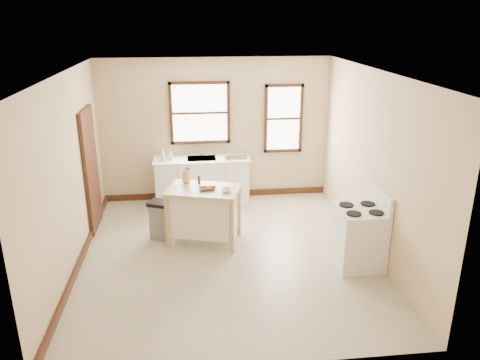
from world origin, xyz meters
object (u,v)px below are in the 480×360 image
object	(u,v)px
dish_rack	(236,155)
bowl_a	(204,189)
knife_block	(187,177)
pepper_grinder	(199,179)
gas_stove	(359,229)
trash_bin	(161,220)
bowl_b	(212,189)
soap_bottle_a	(163,155)
kitchen_island	(204,215)
bowl_c	(227,190)
soap_bottle_b	(170,155)

from	to	relation	value
dish_rack	bowl_a	distance (m)	1.85
knife_block	pepper_grinder	size ratio (longest dim) A/B	1.33
knife_block	gas_stove	bearing A→B (deg)	7.78
gas_stove	trash_bin	bearing A→B (deg)	158.01
knife_block	bowl_b	bearing A→B (deg)	-8.69
soap_bottle_a	dish_rack	xyz separation A→B (m)	(1.40, 0.01, -0.06)
kitchen_island	bowl_a	distance (m)	0.49
bowl_b	trash_bin	xyz separation A→B (m)	(-0.85, 0.26, -0.62)
bowl_a	bowl_c	distance (m)	0.37
soap_bottle_b	bowl_a	distance (m)	1.86
knife_block	pepper_grinder	bearing A→B (deg)	13.15
soap_bottle_a	gas_stove	distance (m)	3.98
knife_block	pepper_grinder	distance (m)	0.22
gas_stove	dish_rack	bearing A→B (deg)	120.44
soap_bottle_b	kitchen_island	size ratio (longest dim) A/B	0.16
soap_bottle_a	bowl_c	distance (m)	2.11
soap_bottle_b	gas_stove	size ratio (longest dim) A/B	0.15
knife_block	bowl_a	bearing A→B (deg)	-20.00
dish_rack	pepper_grinder	size ratio (longest dim) A/B	2.84
soap_bottle_a	kitchen_island	world-z (taller)	soap_bottle_a
bowl_a	trash_bin	world-z (taller)	bowl_a
dish_rack	soap_bottle_b	bearing A→B (deg)	-172.90
bowl_c	dish_rack	bearing A→B (deg)	79.77
pepper_grinder	bowl_b	bearing A→B (deg)	-57.44
bowl_b	dish_rack	bearing A→B (deg)	71.87
trash_bin	gas_stove	size ratio (longest dim) A/B	0.57
bowl_a	soap_bottle_a	bearing A→B (deg)	112.68
trash_bin	soap_bottle_b	bearing A→B (deg)	105.98
trash_bin	gas_stove	bearing A→B (deg)	-0.31
trash_bin	knife_block	bearing A→B (deg)	35.46
bowl_a	soap_bottle_b	bearing A→B (deg)	108.05
pepper_grinder	gas_stove	size ratio (longest dim) A/B	0.13
bowl_b	trash_bin	distance (m)	1.08
kitchen_island	trash_bin	distance (m)	0.76
kitchen_island	gas_stove	xyz separation A→B (m)	(2.24, -0.99, 0.11)
bowl_c	kitchen_island	bearing A→B (deg)	152.68
soap_bottle_a	knife_block	distance (m)	1.40
soap_bottle_b	kitchen_island	xyz separation A→B (m)	(0.57, -1.70, -0.54)
bowl_a	gas_stove	size ratio (longest dim) A/B	0.15
bowl_b	soap_bottle_b	bearing A→B (deg)	111.63
pepper_grinder	bowl_a	bearing A→B (deg)	-77.57
bowl_a	bowl_c	world-z (taller)	bowl_c
bowl_c	gas_stove	world-z (taller)	gas_stove
trash_bin	soap_bottle_a	bearing A→B (deg)	111.22
soap_bottle_b	pepper_grinder	world-z (taller)	soap_bottle_b
kitchen_island	bowl_b	world-z (taller)	bowl_b
bowl_b	bowl_c	bearing A→B (deg)	-28.21
soap_bottle_a	trash_bin	size ratio (longest dim) A/B	0.35
pepper_grinder	bowl_c	bearing A→B (deg)	-45.01
pepper_grinder	bowl_c	world-z (taller)	pepper_grinder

